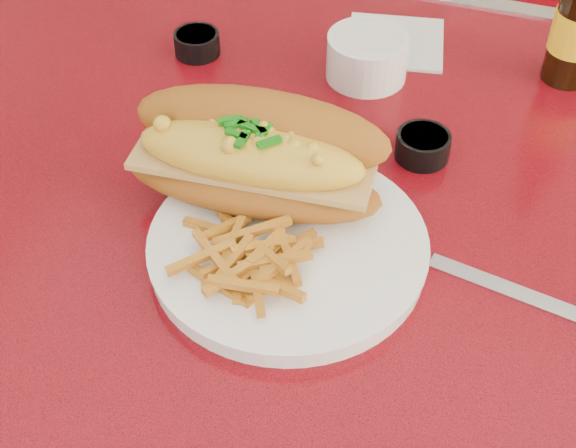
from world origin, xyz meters
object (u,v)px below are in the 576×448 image
(booth_bench_far, at_px, (423,106))
(gravy_ramekin, at_px, (367,56))
(diner_table, at_px, (311,281))
(dinner_plate, at_px, (288,247))
(knife, at_px, (570,312))
(mac_hoagie, at_px, (255,155))
(fork, at_px, (355,237))
(sauce_cup_right, at_px, (423,145))
(sauce_cup_left, at_px, (197,42))

(booth_bench_far, height_order, gravy_ramekin, booth_bench_far)
(diner_table, height_order, dinner_plate, dinner_plate)
(diner_table, xyz_separation_m, knife, (0.26, -0.10, 0.16))
(mac_hoagie, relative_size, knife, 1.18)
(booth_bench_far, xyz_separation_m, fork, (0.07, -0.90, 0.50))
(dinner_plate, xyz_separation_m, knife, (0.25, 0.01, -0.01))
(fork, bearing_deg, sauce_cup_right, -33.88)
(fork, bearing_deg, dinner_plate, 91.30)
(booth_bench_far, distance_m, mac_hoagie, 1.03)
(mac_hoagie, height_order, sauce_cup_left, mac_hoagie)
(mac_hoagie, distance_m, knife, 0.31)
(sauce_cup_left, bearing_deg, dinner_plate, -53.01)
(dinner_plate, bearing_deg, sauce_cup_right, 63.82)
(booth_bench_far, bearing_deg, mac_hoagie, -92.68)
(sauce_cup_left, height_order, sauce_cup_right, same)
(mac_hoagie, xyz_separation_m, sauce_cup_right, (0.14, 0.12, -0.05))
(dinner_plate, height_order, knife, dinner_plate)
(dinner_plate, xyz_separation_m, gravy_ramekin, (-0.01, 0.30, 0.02))
(mac_hoagie, xyz_separation_m, sauce_cup_left, (-0.16, 0.23, -0.05))
(fork, relative_size, sauce_cup_right, 1.74)
(dinner_plate, relative_size, sauce_cup_right, 4.12)
(gravy_ramekin, distance_m, sauce_cup_left, 0.21)
(sauce_cup_right, bearing_deg, knife, -45.07)
(fork, distance_m, gravy_ramekin, 0.28)
(diner_table, height_order, booth_bench_far, booth_bench_far)
(diner_table, bearing_deg, fork, -52.47)
(gravy_ramekin, bearing_deg, mac_hoagie, -100.18)
(mac_hoagie, relative_size, fork, 1.97)
(fork, bearing_deg, gravy_ramekin, -9.77)
(dinner_plate, distance_m, sauce_cup_left, 0.35)
(dinner_plate, relative_size, gravy_ramekin, 3.17)
(mac_hoagie, bearing_deg, diner_table, 50.62)
(booth_bench_far, xyz_separation_m, knife, (0.26, -0.91, 0.49))
(dinner_plate, bearing_deg, mac_hoagie, 133.52)
(sauce_cup_left, bearing_deg, gravy_ramekin, 5.36)
(dinner_plate, distance_m, mac_hoagie, 0.09)
(gravy_ramekin, relative_size, sauce_cup_left, 1.44)
(diner_table, relative_size, sauce_cup_left, 18.36)
(knife, bearing_deg, booth_bench_far, 115.98)
(mac_hoagie, bearing_deg, fork, -18.83)
(booth_bench_far, relative_size, sauce_cup_left, 17.91)
(booth_bench_far, relative_size, mac_hoagie, 4.71)
(dinner_plate, relative_size, mac_hoagie, 1.20)
(mac_hoagie, distance_m, sauce_cup_right, 0.19)
(diner_table, relative_size, knife, 5.69)
(mac_hoagie, bearing_deg, booth_bench_far, 83.11)
(booth_bench_far, height_order, knife, booth_bench_far)
(fork, height_order, knife, fork)
(booth_bench_far, height_order, fork, booth_bench_far)
(sauce_cup_right, bearing_deg, fork, -101.41)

